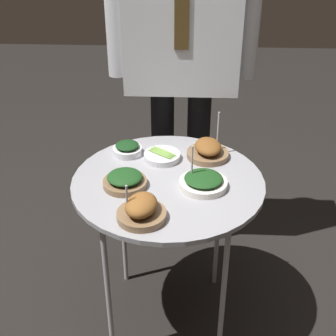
% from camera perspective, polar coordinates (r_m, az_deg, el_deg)
% --- Properties ---
extents(ground_plane, '(8.00, 8.00, 0.00)m').
position_cam_1_polar(ground_plane, '(2.14, 0.00, -17.41)').
color(ground_plane, black).
extents(serving_cart, '(0.70, 0.70, 0.70)m').
position_cam_1_polar(serving_cart, '(1.71, 0.00, -2.81)').
color(serving_cart, '#939399').
rests_on(serving_cart, ground_plane).
extents(bowl_spinach_near_rim, '(0.17, 0.17, 0.15)m').
position_cam_1_polar(bowl_spinach_near_rim, '(1.64, 4.32, -1.67)').
color(bowl_spinach_near_rim, silver).
rests_on(bowl_spinach_near_rim, serving_cart).
extents(bowl_roast_mid_left, '(0.16, 0.16, 0.13)m').
position_cam_1_polar(bowl_roast_mid_left, '(1.48, -3.27, -5.10)').
color(bowl_roast_mid_left, brown).
rests_on(bowl_roast_mid_left, serving_cart).
extents(bowl_spinach_front_right, '(0.12, 0.12, 0.05)m').
position_cam_1_polar(bowl_spinach_front_right, '(1.85, -4.98, 2.33)').
color(bowl_spinach_front_right, silver).
rests_on(bowl_spinach_front_right, serving_cart).
extents(bowl_spinach_front_center, '(0.16, 0.16, 0.05)m').
position_cam_1_polar(bowl_spinach_front_center, '(1.65, -5.28, -1.50)').
color(bowl_spinach_front_center, brown).
rests_on(bowl_spinach_front_center, serving_cart).
extents(bowl_asparagus_far_rim, '(0.14, 0.14, 0.03)m').
position_cam_1_polar(bowl_asparagus_far_rim, '(1.81, -0.73, 1.47)').
color(bowl_asparagus_far_rim, silver).
rests_on(bowl_asparagus_far_rim, serving_cart).
extents(bowl_roast_back_right, '(0.16, 0.16, 0.18)m').
position_cam_1_polar(bowl_roast_back_right, '(1.82, 4.89, 2.18)').
color(bowl_roast_back_right, brown).
rests_on(bowl_roast_back_right, serving_cart).
extents(waiter_figure, '(0.63, 0.24, 1.72)m').
position_cam_1_polar(waiter_figure, '(2.01, 1.72, 16.15)').
color(waiter_figure, black).
rests_on(waiter_figure, ground_plane).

